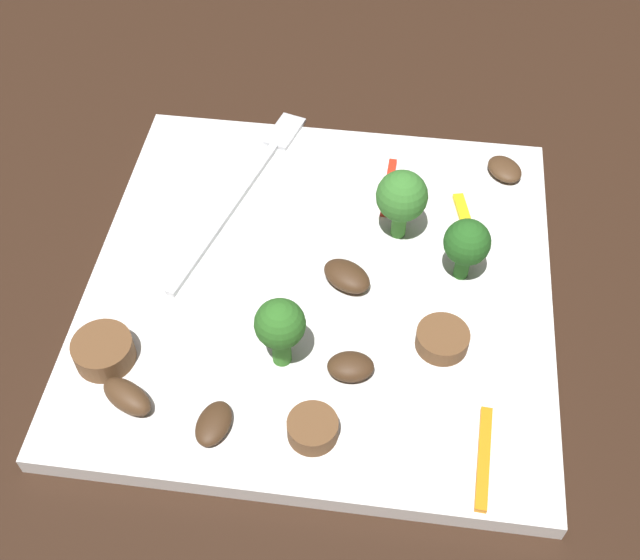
{
  "coord_description": "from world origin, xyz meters",
  "views": [
    {
      "loc": [
        -0.3,
        -0.04,
        0.39
      ],
      "look_at": [
        0.0,
        0.0,
        0.01
      ],
      "focal_mm": 44.78,
      "sensor_mm": 36.0,
      "label": 1
    }
  ],
  "objects_px": {
    "mushroom_4": "(505,169)",
    "pepper_strip_0": "(484,458)",
    "plate": "(320,286)",
    "mushroom_1": "(348,270)",
    "mushroom_0": "(351,367)",
    "mushroom_3": "(214,424)",
    "broccoli_floret_0": "(402,198)",
    "broccoli_floret_1": "(280,327)",
    "sausage_slice_1": "(442,339)",
    "sausage_slice_2": "(313,428)",
    "mushroom_2": "(127,397)",
    "pepper_strip_1": "(467,224)",
    "fork": "(248,183)",
    "pepper_strip_2": "(389,187)",
    "sausage_slice_0": "(104,351)",
    "broccoli_floret_2": "(467,244)"
  },
  "relations": [
    {
      "from": "fork",
      "to": "pepper_strip_2",
      "type": "relative_size",
      "value": 3.32
    },
    {
      "from": "mushroom_1",
      "to": "sausage_slice_0",
      "type": "bearing_deg",
      "value": 120.79
    },
    {
      "from": "mushroom_1",
      "to": "pepper_strip_0",
      "type": "height_order",
      "value": "mushroom_1"
    },
    {
      "from": "mushroom_0",
      "to": "mushroom_1",
      "type": "bearing_deg",
      "value": 7.59
    },
    {
      "from": "mushroom_0",
      "to": "pepper_strip_1",
      "type": "xyz_separation_m",
      "value": [
        0.12,
        -0.06,
        -0.0
      ]
    },
    {
      "from": "mushroom_3",
      "to": "mushroom_4",
      "type": "bearing_deg",
      "value": -35.6
    },
    {
      "from": "fork",
      "to": "pepper_strip_0",
      "type": "height_order",
      "value": "same"
    },
    {
      "from": "mushroom_1",
      "to": "mushroom_4",
      "type": "height_order",
      "value": "mushroom_1"
    },
    {
      "from": "mushroom_0",
      "to": "mushroom_1",
      "type": "relative_size",
      "value": 0.83
    },
    {
      "from": "mushroom_0",
      "to": "pepper_strip_1",
      "type": "bearing_deg",
      "value": -27.43
    },
    {
      "from": "fork",
      "to": "sausage_slice_2",
      "type": "relative_size",
      "value": 6.49
    },
    {
      "from": "sausage_slice_1",
      "to": "mushroom_1",
      "type": "distance_m",
      "value": 0.07
    },
    {
      "from": "sausage_slice_1",
      "to": "sausage_slice_2",
      "type": "relative_size",
      "value": 1.12
    },
    {
      "from": "mushroom_0",
      "to": "pepper_strip_0",
      "type": "relative_size",
      "value": 0.45
    },
    {
      "from": "mushroom_3",
      "to": "mushroom_4",
      "type": "height_order",
      "value": "same"
    },
    {
      "from": "mushroom_1",
      "to": "mushroom_4",
      "type": "distance_m",
      "value": 0.14
    },
    {
      "from": "mushroom_4",
      "to": "sausage_slice_2",
      "type": "bearing_deg",
      "value": 154.3
    },
    {
      "from": "mushroom_4",
      "to": "pepper_strip_0",
      "type": "xyz_separation_m",
      "value": [
        -0.22,
        0.01,
        -0.0
      ]
    },
    {
      "from": "sausage_slice_2",
      "to": "mushroom_2",
      "type": "height_order",
      "value": "mushroom_2"
    },
    {
      "from": "broccoli_floret_2",
      "to": "pepper_strip_2",
      "type": "height_order",
      "value": "broccoli_floret_2"
    },
    {
      "from": "broccoli_floret_1",
      "to": "mushroom_0",
      "type": "xyz_separation_m",
      "value": [
        -0.0,
        -0.04,
        -0.03
      ]
    },
    {
      "from": "sausage_slice_1",
      "to": "mushroom_4",
      "type": "relative_size",
      "value": 1.13
    },
    {
      "from": "plate",
      "to": "pepper_strip_1",
      "type": "relative_size",
      "value": 5.31
    },
    {
      "from": "plate",
      "to": "sausage_slice_1",
      "type": "bearing_deg",
      "value": -117.11
    },
    {
      "from": "plate",
      "to": "pepper_strip_1",
      "type": "height_order",
      "value": "pepper_strip_1"
    },
    {
      "from": "mushroom_2",
      "to": "pepper_strip_0",
      "type": "bearing_deg",
      "value": -92.64
    },
    {
      "from": "plate",
      "to": "mushroom_2",
      "type": "height_order",
      "value": "mushroom_2"
    },
    {
      "from": "mushroom_3",
      "to": "broccoli_floret_0",
      "type": "bearing_deg",
      "value": -29.76
    },
    {
      "from": "plate",
      "to": "pepper_strip_1",
      "type": "xyz_separation_m",
      "value": [
        0.06,
        -0.09,
        0.01
      ]
    },
    {
      "from": "broccoli_floret_2",
      "to": "mushroom_3",
      "type": "height_order",
      "value": "broccoli_floret_2"
    },
    {
      "from": "broccoli_floret_1",
      "to": "pepper_strip_1",
      "type": "relative_size",
      "value": 0.91
    },
    {
      "from": "sausage_slice_0",
      "to": "pepper_strip_0",
      "type": "bearing_deg",
      "value": -99.44
    },
    {
      "from": "fork",
      "to": "pepper_strip_0",
      "type": "xyz_separation_m",
      "value": [
        -0.18,
        -0.16,
        0.0
      ]
    },
    {
      "from": "plate",
      "to": "mushroom_2",
      "type": "xyz_separation_m",
      "value": [
        -0.1,
        0.09,
        0.01
      ]
    },
    {
      "from": "pepper_strip_1",
      "to": "mushroom_1",
      "type": "bearing_deg",
      "value": 126.24
    },
    {
      "from": "fork",
      "to": "plate",
      "type": "bearing_deg",
      "value": -125.96
    },
    {
      "from": "mushroom_2",
      "to": "mushroom_3",
      "type": "bearing_deg",
      "value": -100.09
    },
    {
      "from": "broccoli_floret_1",
      "to": "sausage_slice_2",
      "type": "distance_m",
      "value": 0.06
    },
    {
      "from": "sausage_slice_1",
      "to": "broccoli_floret_0",
      "type": "bearing_deg",
      "value": 20.25
    },
    {
      "from": "fork",
      "to": "pepper_strip_2",
      "type": "xyz_separation_m",
      "value": [
        0.01,
        -0.09,
        -0.0
      ]
    },
    {
      "from": "sausage_slice_0",
      "to": "sausage_slice_2",
      "type": "distance_m",
      "value": 0.13
    },
    {
      "from": "mushroom_1",
      "to": "broccoli_floret_0",
      "type": "bearing_deg",
      "value": -35.02
    },
    {
      "from": "broccoli_floret_1",
      "to": "pepper_strip_0",
      "type": "height_order",
      "value": "broccoli_floret_1"
    },
    {
      "from": "mushroom_4",
      "to": "broccoli_floret_0",
      "type": "bearing_deg",
      "value": 133.43
    },
    {
      "from": "mushroom_0",
      "to": "mushroom_4",
      "type": "xyz_separation_m",
      "value": [
        0.17,
        -0.09,
        -0.0
      ]
    },
    {
      "from": "plate",
      "to": "mushroom_1",
      "type": "height_order",
      "value": "mushroom_1"
    },
    {
      "from": "broccoli_floret_2",
      "to": "mushroom_2",
      "type": "relative_size",
      "value": 1.37
    },
    {
      "from": "sausage_slice_0",
      "to": "mushroom_3",
      "type": "relative_size",
      "value": 1.23
    },
    {
      "from": "fork",
      "to": "pepper_strip_2",
      "type": "height_order",
      "value": "same"
    },
    {
      "from": "fork",
      "to": "sausage_slice_1",
      "type": "height_order",
      "value": "sausage_slice_1"
    }
  ]
}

